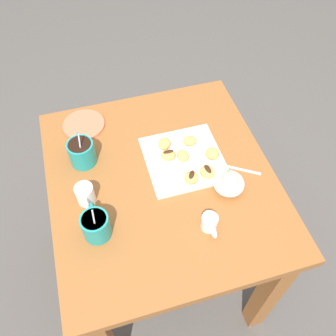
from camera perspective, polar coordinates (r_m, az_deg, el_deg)
ground_plane at (r=1.93m, az=-0.68°, el=-14.75°), size 8.00×8.00×0.00m
dining_table at (r=1.39m, az=-0.91°, el=-5.38°), size 0.85×0.77×0.76m
pastry_plate_square at (r=1.30m, az=2.48°, el=1.37°), size 0.27×0.27×0.02m
coffee_mug_teal_left at (r=1.13m, az=-11.21°, el=-8.70°), size 0.12×0.09×0.14m
coffee_mug_teal_right at (r=1.30m, az=-13.32°, el=2.49°), size 0.13×0.09×0.14m
cream_pitcher_white at (r=1.20m, az=-12.80°, el=-3.99°), size 0.10×0.06×0.07m
ice_cream_bowl at (r=1.22m, az=9.49°, el=-2.26°), size 0.10×0.10×0.08m
chocolate_sauce_pitcher at (r=1.14m, az=6.51°, el=-8.38°), size 0.09×0.05×0.06m
saucer_coral_left at (r=1.45m, az=-13.00°, el=6.59°), size 0.16×0.16×0.01m
loose_spoon_near_saucer at (r=1.30m, az=9.94°, el=0.07°), size 0.10×0.14×0.01m
beignet_0 at (r=1.28m, az=0.06°, el=2.02°), size 0.06×0.06×0.03m
chocolate_drizzle_0 at (r=1.26m, az=0.06°, el=2.56°), size 0.02×0.04×0.00m
beignet_1 at (r=1.22m, az=3.67°, el=-1.52°), size 0.07×0.07×0.03m
chocolate_drizzle_1 at (r=1.21m, az=3.71°, el=-1.03°), size 0.04×0.03×0.00m
beignet_2 at (r=1.29m, az=6.94°, el=2.24°), size 0.05×0.05×0.04m
beignet_3 at (r=1.28m, az=2.34°, el=1.91°), size 0.06×0.05×0.04m
beignet_4 at (r=1.31m, az=-0.56°, el=3.81°), size 0.07×0.07×0.04m
beignet_5 at (r=1.24m, az=6.16°, el=-0.60°), size 0.06×0.05×0.03m
chocolate_drizzle_5 at (r=1.23m, az=6.22°, el=-0.13°), size 0.04×0.02×0.00m
beignet_6 at (r=1.32m, az=3.43°, el=4.26°), size 0.05×0.05×0.03m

